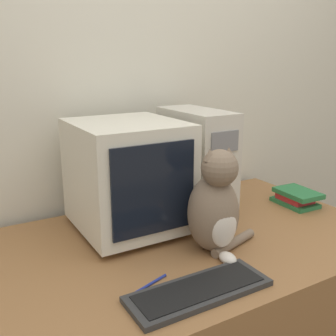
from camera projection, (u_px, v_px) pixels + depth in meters
wall_back at (129, 95)px, 1.85m from camera, size 7.00×0.05×2.50m
desk at (189, 319)px, 1.63m from camera, size 1.54×0.94×0.74m
crt_monitor at (128, 176)px, 1.55m from camera, size 0.40×0.45×0.44m
computer_tower at (196, 162)px, 1.74m from camera, size 0.19×0.40×0.46m
keyboard at (199, 290)px, 1.16m from camera, size 0.44×0.16×0.02m
cat at (215, 208)px, 1.39m from camera, size 0.30×0.25×0.39m
book_stack at (296, 197)px, 1.87m from camera, size 0.15×0.22×0.07m
pen at (151, 284)px, 1.21m from camera, size 0.13×0.05×0.01m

